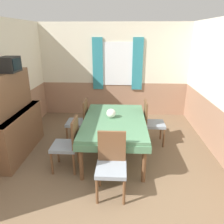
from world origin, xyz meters
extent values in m
cube|color=silver|center=(0.00, 4.33, 1.77)|extent=(4.56, 0.05, 1.65)
cube|color=#9E755B|center=(0.00, 4.33, 0.47)|extent=(4.56, 0.05, 0.95)
cube|color=white|center=(0.09, 4.30, 1.49)|extent=(0.94, 0.01, 1.19)
cube|color=teal|center=(-0.47, 4.28, 1.49)|extent=(0.29, 0.03, 1.43)
cube|color=teal|center=(0.64, 4.28, 1.49)|extent=(0.29, 0.03, 1.43)
cube|color=#9E755B|center=(-2.10, 2.15, 0.47)|extent=(0.05, 4.71, 0.95)
cube|color=#9E755B|center=(2.10, 2.15, 0.47)|extent=(0.05, 4.71, 0.95)
cube|color=#4C7A56|center=(0.09, 1.97, 0.72)|extent=(1.17, 1.86, 0.06)
cube|color=#4C7A56|center=(0.09, 1.97, 0.63)|extent=(1.20, 1.89, 0.12)
cylinder|color=brown|center=(-0.42, 1.12, 0.34)|extent=(0.07, 0.07, 0.69)
cylinder|color=brown|center=(0.60, 1.12, 0.34)|extent=(0.07, 0.07, 0.69)
cylinder|color=brown|center=(-0.42, 2.81, 0.34)|extent=(0.07, 0.07, 0.69)
cylinder|color=brown|center=(0.60, 2.81, 0.34)|extent=(0.07, 0.07, 0.69)
cylinder|color=brown|center=(-0.95, 1.24, 0.21)|extent=(0.04, 0.04, 0.41)
cylinder|color=brown|center=(-0.95, 1.62, 0.21)|extent=(0.04, 0.04, 0.41)
cylinder|color=brown|center=(-0.57, 1.24, 0.21)|extent=(0.04, 0.04, 0.41)
cylinder|color=brown|center=(-0.57, 1.62, 0.21)|extent=(0.04, 0.04, 0.41)
cube|color=gray|center=(-0.76, 1.43, 0.44)|extent=(0.44, 0.44, 0.06)
cube|color=brown|center=(-0.56, 1.43, 0.72)|extent=(0.04, 0.42, 0.48)
cylinder|color=brown|center=(-0.95, 2.31, 0.21)|extent=(0.04, 0.04, 0.41)
cylinder|color=brown|center=(-0.95, 2.69, 0.21)|extent=(0.04, 0.04, 0.41)
cylinder|color=brown|center=(-0.57, 2.31, 0.21)|extent=(0.04, 0.04, 0.41)
cylinder|color=brown|center=(-0.57, 2.69, 0.21)|extent=(0.04, 0.04, 0.41)
cube|color=gray|center=(-0.76, 2.50, 0.44)|extent=(0.44, 0.44, 0.06)
cube|color=brown|center=(-0.56, 2.50, 0.72)|extent=(0.04, 0.42, 0.48)
cylinder|color=brown|center=(1.13, 2.69, 0.21)|extent=(0.04, 0.04, 0.41)
cylinder|color=brown|center=(1.13, 2.31, 0.21)|extent=(0.04, 0.04, 0.41)
cylinder|color=brown|center=(0.75, 2.69, 0.21)|extent=(0.04, 0.04, 0.41)
cylinder|color=brown|center=(0.75, 2.31, 0.21)|extent=(0.04, 0.04, 0.41)
cube|color=gray|center=(0.94, 2.50, 0.44)|extent=(0.44, 0.44, 0.06)
cube|color=brown|center=(0.74, 2.50, 0.72)|extent=(0.04, 0.42, 0.48)
cylinder|color=brown|center=(0.28, 0.59, 0.21)|extent=(0.04, 0.04, 0.41)
cylinder|color=brown|center=(-0.10, 0.59, 0.21)|extent=(0.04, 0.04, 0.41)
cylinder|color=brown|center=(0.28, 0.97, 0.21)|extent=(0.04, 0.04, 0.41)
cylinder|color=brown|center=(-0.10, 0.97, 0.21)|extent=(0.04, 0.04, 0.41)
cube|color=gray|center=(0.09, 0.78, 0.44)|extent=(0.44, 0.44, 0.06)
cube|color=brown|center=(0.09, 0.98, 0.72)|extent=(0.42, 0.04, 0.48)
cube|color=brown|center=(-1.84, 1.92, 0.44)|extent=(0.44, 1.60, 0.88)
cube|color=#8C5F3F|center=(-1.84, 1.92, 0.87)|extent=(0.46, 1.62, 0.02)
cube|color=brown|center=(-1.89, 1.92, 1.25)|extent=(0.24, 1.44, 0.76)
cube|color=black|center=(-1.81, 2.00, 1.77)|extent=(0.28, 0.39, 0.28)
cube|color=black|center=(-1.67, 2.00, 1.78)|extent=(0.01, 0.32, 0.21)
sphere|color=silver|center=(0.02, 2.06, 0.84)|extent=(0.18, 0.18, 0.18)
camera|label=1|loc=(0.23, -1.91, 2.29)|focal=35.00mm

